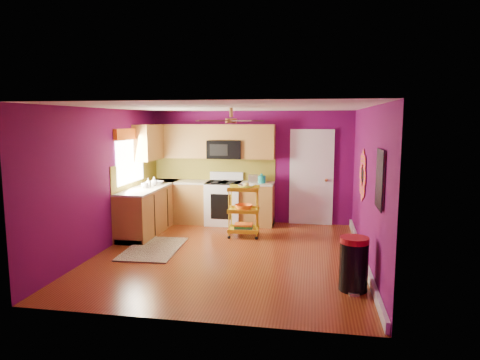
# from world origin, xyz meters

# --- Properties ---
(ground) EXTENTS (5.00, 5.00, 0.00)m
(ground) POSITION_xyz_m (0.00, 0.00, 0.00)
(ground) COLOR #66280F
(ground) RESTS_ON ground
(room_envelope) EXTENTS (4.54, 5.04, 2.52)m
(room_envelope) POSITION_xyz_m (0.03, 0.00, 1.63)
(room_envelope) COLOR #630B51
(room_envelope) RESTS_ON ground
(lower_cabinets) EXTENTS (2.81, 2.31, 0.94)m
(lower_cabinets) POSITION_xyz_m (-1.35, 1.82, 0.43)
(lower_cabinets) COLOR brown
(lower_cabinets) RESTS_ON ground
(electric_range) EXTENTS (0.76, 0.66, 1.13)m
(electric_range) POSITION_xyz_m (-0.55, 2.17, 0.48)
(electric_range) COLOR white
(electric_range) RESTS_ON ground
(upper_cabinetry) EXTENTS (2.80, 2.30, 1.26)m
(upper_cabinetry) POSITION_xyz_m (-1.24, 2.17, 1.80)
(upper_cabinetry) COLOR brown
(upper_cabinetry) RESTS_ON ground
(left_window) EXTENTS (0.08, 1.35, 1.08)m
(left_window) POSITION_xyz_m (-2.22, 1.05, 1.74)
(left_window) COLOR white
(left_window) RESTS_ON ground
(panel_door) EXTENTS (0.95, 0.11, 2.15)m
(panel_door) POSITION_xyz_m (1.35, 2.47, 1.02)
(panel_door) COLOR white
(panel_door) RESTS_ON ground
(right_wall_art) EXTENTS (0.04, 2.74, 1.04)m
(right_wall_art) POSITION_xyz_m (2.23, -0.34, 1.44)
(right_wall_art) COLOR black
(right_wall_art) RESTS_ON ground
(ceiling_fan) EXTENTS (1.01, 1.01, 0.26)m
(ceiling_fan) POSITION_xyz_m (0.00, 0.20, 2.29)
(ceiling_fan) COLOR #BF8C3F
(ceiling_fan) RESTS_ON ground
(shag_rug) EXTENTS (0.98, 1.53, 0.02)m
(shag_rug) POSITION_xyz_m (-1.40, 0.06, 0.01)
(shag_rug) COLOR #321F10
(shag_rug) RESTS_ON ground
(rolling_cart) EXTENTS (0.63, 0.48, 1.09)m
(rolling_cart) POSITION_xyz_m (0.06, 1.17, 0.56)
(rolling_cart) COLOR yellow
(rolling_cart) RESTS_ON ground
(trash_can) EXTENTS (0.46, 0.47, 0.74)m
(trash_can) POSITION_xyz_m (1.96, -1.23, 0.37)
(trash_can) COLOR black
(trash_can) RESTS_ON ground
(teal_kettle) EXTENTS (0.18, 0.18, 0.21)m
(teal_kettle) POSITION_xyz_m (0.28, 2.17, 1.02)
(teal_kettle) COLOR teal
(teal_kettle) RESTS_ON lower_cabinets
(toaster) EXTENTS (0.22, 0.15, 0.18)m
(toaster) POSITION_xyz_m (0.11, 2.18, 1.03)
(toaster) COLOR beige
(toaster) RESTS_ON lower_cabinets
(soap_bottle_a) EXTENTS (0.09, 0.09, 0.19)m
(soap_bottle_a) POSITION_xyz_m (-1.91, 1.19, 1.03)
(soap_bottle_a) COLOR #EA3F72
(soap_bottle_a) RESTS_ON lower_cabinets
(soap_bottle_b) EXTENTS (0.14, 0.14, 0.18)m
(soap_bottle_b) POSITION_xyz_m (-1.87, 1.40, 1.03)
(soap_bottle_b) COLOR white
(soap_bottle_b) RESTS_ON lower_cabinets
(counter_dish) EXTENTS (0.24, 0.24, 0.06)m
(counter_dish) POSITION_xyz_m (-1.90, 1.69, 0.97)
(counter_dish) COLOR white
(counter_dish) RESTS_ON lower_cabinets
(counter_cup) EXTENTS (0.14, 0.14, 0.11)m
(counter_cup) POSITION_xyz_m (-1.93, 1.04, 0.99)
(counter_cup) COLOR white
(counter_cup) RESTS_ON lower_cabinets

